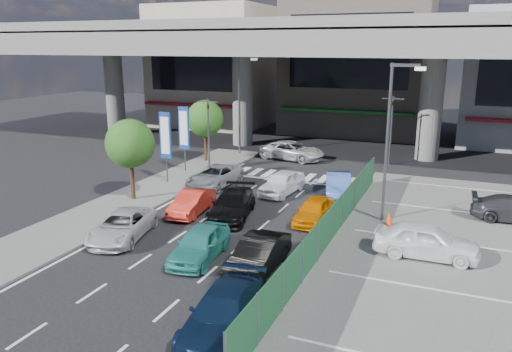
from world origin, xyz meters
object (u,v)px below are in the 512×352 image
at_px(street_lamp_left, 241,97).
at_px(sedan_white_mid_left, 122,226).
at_px(minivan_navy_back, 223,312).
at_px(traffic_cone, 389,218).
at_px(signboard_near, 166,137).
at_px(crossing_wagon_silver, 292,151).
at_px(parked_sedan_white, 426,241).
at_px(signboard_far, 184,130).
at_px(tree_far, 205,119).
at_px(taxi_orange_left, 192,203).
at_px(traffic_light_left, 208,117).
at_px(wagon_silver_front_left, 215,176).
at_px(sedan_white_front_mid, 282,183).
at_px(tree_near, 130,144).
at_px(hatch_black_mid_right, 258,255).
at_px(sedan_black_mid, 232,205).
at_px(taxi_orange_right, 314,210).
at_px(traffic_light_right, 392,113).
at_px(kei_truck_front_right, 338,185).
at_px(street_lamp_right, 391,130).
at_px(taxi_teal_mid, 200,244).

height_order(street_lamp_left, sedan_white_mid_left, street_lamp_left).
xyz_separation_m(minivan_navy_back, traffic_cone, (3.45, 11.78, -0.27)).
height_order(street_lamp_left, signboard_near, street_lamp_left).
relative_size(crossing_wagon_silver, parked_sedan_white, 1.20).
height_order(street_lamp_left, signboard_far, street_lamp_left).
xyz_separation_m(tree_far, taxi_orange_left, (5.14, -11.25, -2.76)).
xyz_separation_m(traffic_light_left, taxi_orange_left, (3.54, -8.75, -3.31)).
relative_size(wagon_silver_front_left, sedan_white_front_mid, 1.16).
bearing_deg(parked_sedan_white, sedan_white_front_mid, 52.55).
distance_m(tree_near, sedan_white_mid_left, 6.62).
bearing_deg(signboard_near, tree_near, -87.13).
bearing_deg(taxi_orange_left, sedan_white_mid_left, -111.26).
distance_m(signboard_far, tree_far, 3.53).
relative_size(minivan_navy_back, sedan_white_mid_left, 1.03).
bearing_deg(street_lamp_left, parked_sedan_white, -45.47).
distance_m(hatch_black_mid_right, sedan_black_mid, 6.61).
bearing_deg(sedan_white_front_mid, traffic_light_left, 161.07).
xyz_separation_m(minivan_navy_back, taxi_orange_left, (-6.64, 9.66, -0.05)).
distance_m(sedan_black_mid, taxi_orange_right, 4.30).
xyz_separation_m(traffic_light_right, signboard_near, (-12.70, -11.01, -0.87)).
height_order(traffic_light_right, tree_far, traffic_light_right).
relative_size(signboard_near, kei_truck_front_right, 1.12).
xyz_separation_m(hatch_black_mid_right, taxi_orange_right, (0.46, 6.43, -0.07)).
relative_size(street_lamp_right, kei_truck_front_right, 1.91).
bearing_deg(wagon_silver_front_left, kei_truck_front_right, 9.15).
distance_m(signboard_far, traffic_cone, 16.27).
xyz_separation_m(sedan_black_mid, wagon_silver_front_left, (-3.64, 5.11, -0.04)).
height_order(traffic_light_left, street_lamp_left, street_lamp_left).
height_order(traffic_light_right, crossing_wagon_silver, traffic_light_right).
distance_m(taxi_orange_left, sedan_white_front_mid, 6.30).
bearing_deg(crossing_wagon_silver, traffic_light_right, -72.21).
bearing_deg(traffic_light_left, taxi_teal_mid, -63.76).
distance_m(traffic_light_right, street_lamp_right, 13.13).
xyz_separation_m(traffic_light_right, signboard_far, (-13.10, -8.01, -0.87)).
bearing_deg(traffic_light_left, sedan_black_mid, -55.62).
xyz_separation_m(taxi_teal_mid, parked_sedan_white, (8.85, 3.76, 0.11)).
height_order(parked_sedan_white, traffic_cone, parked_sedan_white).
relative_size(street_lamp_left, hatch_black_mid_right, 1.91).
bearing_deg(taxi_orange_right, hatch_black_mid_right, -92.75).
height_order(sedan_black_mid, taxi_orange_right, sedan_black_mid).
bearing_deg(taxi_orange_right, signboard_near, 163.66).
bearing_deg(signboard_near, street_lamp_left, 85.01).
bearing_deg(hatch_black_mid_right, kei_truck_front_right, 86.75).
xyz_separation_m(signboard_far, taxi_teal_mid, (8.20, -12.78, -2.37)).
relative_size(street_lamp_left, taxi_teal_mid, 1.98).
bearing_deg(taxi_teal_mid, sedan_black_mid, 95.21).
height_order(crossing_wagon_silver, traffic_cone, crossing_wagon_silver).
distance_m(traffic_light_left, sedan_white_mid_left, 13.76).
bearing_deg(traffic_cone, parked_sedan_white, -59.36).
bearing_deg(wagon_silver_front_left, taxi_orange_left, -72.54).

